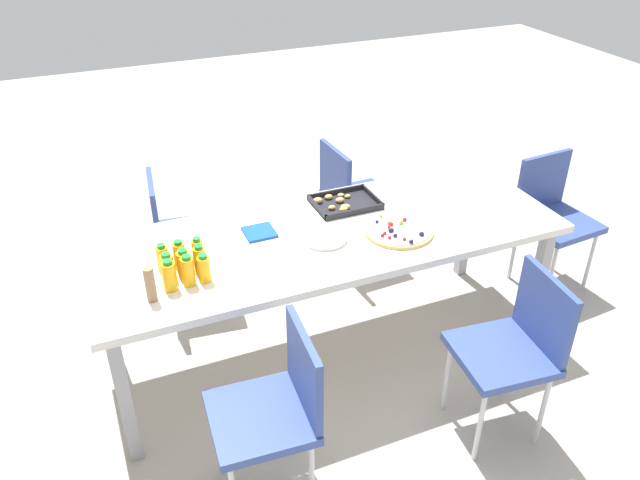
# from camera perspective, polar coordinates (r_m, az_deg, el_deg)

# --- Properties ---
(ground_plane) EXTENTS (12.00, 12.00, 0.00)m
(ground_plane) POSITION_cam_1_polar(r_m,az_deg,el_deg) (3.60, 0.65, -9.65)
(ground_plane) COLOR #B2A899
(party_table) EXTENTS (2.36, 0.85, 0.75)m
(party_table) POSITION_cam_1_polar(r_m,az_deg,el_deg) (3.18, 0.73, -0.26)
(party_table) COLOR silver
(party_table) RESTS_ON ground_plane
(chair_far_right) EXTENTS (0.42, 0.42, 0.83)m
(chair_far_right) POSITION_cam_1_polar(r_m,az_deg,el_deg) (4.07, 2.80, 4.19)
(chair_far_right) COLOR #33478C
(chair_far_right) RESTS_ON ground_plane
(chair_near_right) EXTENTS (0.44, 0.44, 0.83)m
(chair_near_right) POSITION_cam_1_polar(r_m,az_deg,el_deg) (2.99, 17.25, -8.82)
(chair_near_right) COLOR #33478C
(chair_near_right) RESTS_ON ground_plane
(chair_far_left) EXTENTS (0.44, 0.44, 0.83)m
(chair_far_left) POSITION_cam_1_polar(r_m,az_deg,el_deg) (3.76, -12.64, 0.95)
(chair_far_left) COLOR #33478C
(chair_far_left) RESTS_ON ground_plane
(chair_near_left) EXTENTS (0.43, 0.43, 0.83)m
(chair_near_left) POSITION_cam_1_polar(r_m,az_deg,el_deg) (2.60, -3.93, -14.55)
(chair_near_left) COLOR #33478C
(chair_near_left) RESTS_ON ground_plane
(chair_end) EXTENTS (0.43, 0.43, 0.83)m
(chair_end) POSITION_cam_1_polar(r_m,az_deg,el_deg) (4.12, 20.16, 2.48)
(chair_end) COLOR #33478C
(chair_end) RESTS_ON ground_plane
(juice_bottle_0) EXTENTS (0.06, 0.06, 0.15)m
(juice_bottle_0) POSITION_cam_1_polar(r_m,az_deg,el_deg) (2.78, -13.41, -3.16)
(juice_bottle_0) COLOR #F9AC14
(juice_bottle_0) RESTS_ON party_table
(juice_bottle_1) EXTENTS (0.06, 0.06, 0.15)m
(juice_bottle_1) POSITION_cam_1_polar(r_m,az_deg,el_deg) (2.80, -11.81, -2.76)
(juice_bottle_1) COLOR #F9AC14
(juice_bottle_1) RESTS_ON party_table
(juice_bottle_2) EXTENTS (0.06, 0.06, 0.14)m
(juice_bottle_2) POSITION_cam_1_polar(r_m,az_deg,el_deg) (2.81, -10.41, -2.55)
(juice_bottle_2) COLOR #F9AE14
(juice_bottle_2) RESTS_ON party_table
(juice_bottle_3) EXTENTS (0.06, 0.06, 0.14)m
(juice_bottle_3) POSITION_cam_1_polar(r_m,az_deg,el_deg) (2.85, -13.59, -2.42)
(juice_bottle_3) COLOR #FAAE14
(juice_bottle_3) RESTS_ON party_table
(juice_bottle_4) EXTENTS (0.06, 0.06, 0.14)m
(juice_bottle_4) POSITION_cam_1_polar(r_m,az_deg,el_deg) (2.86, -12.16, -2.13)
(juice_bottle_4) COLOR #FAAC14
(juice_bottle_4) RESTS_ON party_table
(juice_bottle_5) EXTENTS (0.05, 0.05, 0.15)m
(juice_bottle_5) POSITION_cam_1_polar(r_m,az_deg,el_deg) (2.86, -10.76, -1.81)
(juice_bottle_5) COLOR #F9AE14
(juice_bottle_5) RESTS_ON party_table
(juice_bottle_6) EXTENTS (0.05, 0.05, 0.14)m
(juice_bottle_6) POSITION_cam_1_polar(r_m,az_deg,el_deg) (2.92, -13.97, -1.62)
(juice_bottle_6) COLOR #F9AD14
(juice_bottle_6) RESTS_ON party_table
(juice_bottle_7) EXTENTS (0.06, 0.06, 0.14)m
(juice_bottle_7) POSITION_cam_1_polar(r_m,az_deg,el_deg) (2.92, -12.54, -1.33)
(juice_bottle_7) COLOR #F9AD14
(juice_bottle_7) RESTS_ON party_table
(juice_bottle_8) EXTENTS (0.05, 0.05, 0.14)m
(juice_bottle_8) POSITION_cam_1_polar(r_m,az_deg,el_deg) (2.93, -10.95, -1.05)
(juice_bottle_8) COLOR #F9AC14
(juice_bottle_8) RESTS_ON party_table
(fruit_pizza) EXTENTS (0.35, 0.35, 0.05)m
(fruit_pizza) POSITION_cam_1_polar(r_m,az_deg,el_deg) (3.17, 7.07, 0.92)
(fruit_pizza) COLOR tan
(fruit_pizza) RESTS_ON party_table
(snack_tray) EXTENTS (0.34, 0.26, 0.04)m
(snack_tray) POSITION_cam_1_polar(r_m,az_deg,el_deg) (3.40, 2.10, 3.35)
(snack_tray) COLOR black
(snack_tray) RESTS_ON party_table
(plate_stack) EXTENTS (0.22, 0.22, 0.02)m
(plate_stack) POSITION_cam_1_polar(r_m,az_deg,el_deg) (3.08, 0.41, 0.23)
(plate_stack) COLOR silver
(plate_stack) RESTS_ON party_table
(napkin_stack) EXTENTS (0.15, 0.15, 0.01)m
(napkin_stack) POSITION_cam_1_polar(r_m,az_deg,el_deg) (3.15, -5.48, 0.70)
(napkin_stack) COLOR #194CA5
(napkin_stack) RESTS_ON party_table
(cardboard_tube) EXTENTS (0.04, 0.04, 0.16)m
(cardboard_tube) POSITION_cam_1_polar(r_m,az_deg,el_deg) (2.73, -15.05, -3.88)
(cardboard_tube) COLOR #9E7A56
(cardboard_tube) RESTS_ON party_table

